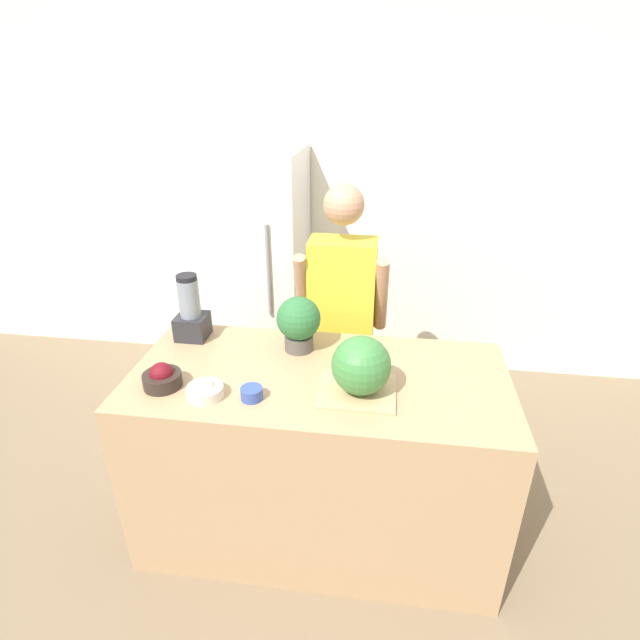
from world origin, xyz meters
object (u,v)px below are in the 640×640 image
(bowl_cherries, at_px, (162,378))
(blender, at_px, (191,313))
(bowl_small_blue, at_px, (252,393))
(potted_plant, at_px, (299,322))
(watermelon, at_px, (361,365))
(bowl_cream, at_px, (205,390))
(refrigerator, at_px, (248,274))
(person, at_px, (341,324))

(bowl_cherries, distance_m, blender, 0.45)
(bowl_small_blue, distance_m, blender, 0.65)
(bowl_cherries, relative_size, potted_plant, 0.60)
(watermelon, relative_size, bowl_small_blue, 2.69)
(bowl_cherries, distance_m, potted_plant, 0.66)
(bowl_cream, xyz_separation_m, bowl_small_blue, (0.19, 0.01, -0.00))
(refrigerator, relative_size, blender, 5.06)
(person, distance_m, blender, 0.85)
(blender, distance_m, potted_plant, 0.55)
(refrigerator, relative_size, potted_plant, 6.28)
(bowl_cherries, height_order, potted_plant, potted_plant)
(bowl_small_blue, bearing_deg, potted_plant, 74.40)
(person, xyz_separation_m, watermelon, (0.16, -0.79, 0.22))
(refrigerator, bearing_deg, watermelon, -58.74)
(bowl_cream, bearing_deg, person, 62.06)
(bowl_cream, distance_m, potted_plant, 0.56)
(person, bearing_deg, blender, -150.23)
(watermelon, bearing_deg, blender, 156.44)
(person, xyz_separation_m, blender, (-0.71, -0.41, 0.22))
(person, height_order, bowl_cream, person)
(refrigerator, relative_size, person, 1.04)
(potted_plant, bearing_deg, bowl_small_blue, -105.60)
(person, bearing_deg, refrigerator, 137.27)
(watermelon, height_order, bowl_cherries, watermelon)
(bowl_small_blue, bearing_deg, blender, 132.05)
(person, xyz_separation_m, bowl_cherries, (-0.68, -0.85, 0.12))
(watermelon, relative_size, potted_plant, 0.91)
(watermelon, bearing_deg, bowl_small_blue, -167.23)
(watermelon, height_order, blender, blender)
(watermelon, xyz_separation_m, potted_plant, (-0.32, 0.33, 0.01))
(person, height_order, watermelon, person)
(watermelon, distance_m, potted_plant, 0.46)
(potted_plant, bearing_deg, bowl_cherries, -142.84)
(person, relative_size, bowl_small_blue, 17.84)
(person, height_order, bowl_small_blue, person)
(refrigerator, xyz_separation_m, bowl_cherries, (0.05, -1.53, 0.12))
(bowl_cherries, relative_size, bowl_cream, 1.07)
(refrigerator, height_order, potted_plant, refrigerator)
(bowl_cream, height_order, blender, blender)
(watermelon, relative_size, bowl_cream, 1.61)
(refrigerator, distance_m, bowl_small_blue, 1.63)
(blender, bearing_deg, refrigerator, 90.93)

